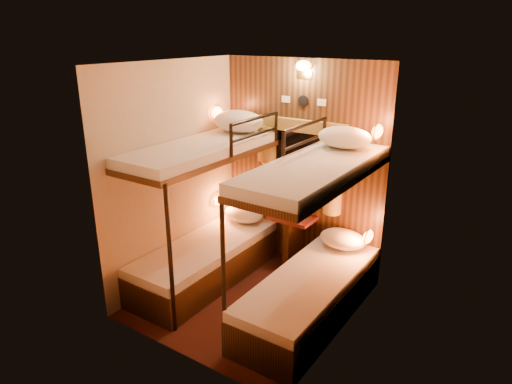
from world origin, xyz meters
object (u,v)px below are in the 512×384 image
Objects in this scene: bottle_left at (296,207)px; bottle_right at (300,208)px; bunk_left at (206,234)px; table at (292,235)px; bunk_right at (311,266)px.

bottle_right is (0.04, 0.02, -0.00)m from bottle_left.
bottle_left is (0.67, 0.82, 0.19)m from bunk_left.
table is at bearing -117.22° from bottle_left.
table is 0.35m from bottle_right.
bunk_left is 1.08m from bottle_left.
bottle_left is (-0.63, 0.82, 0.19)m from bunk_right.
bunk_left is at bearing -129.67° from table.
bottle_right is (0.06, 0.06, 0.33)m from table.
bottle_left is at bearing 127.28° from bunk_right.
bottle_left is 1.02× the size of bottle_right.
bunk_right is 1.02m from table.
bunk_left is 8.23× the size of bottle_right.
bunk_right is at bearing -50.33° from table.
bottle_left is at bearing -152.74° from bottle_right.
table is (0.65, 0.78, -0.14)m from bunk_left.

